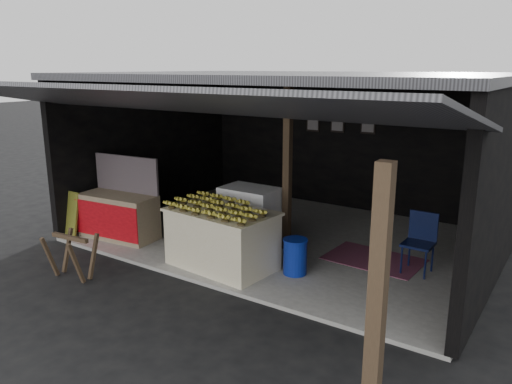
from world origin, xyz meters
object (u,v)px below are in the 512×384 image
Objects in this scene: banana_table at (222,239)px; plastic_chair at (421,237)px; white_crate at (250,218)px; neighbor_stall at (119,214)px; water_barrel at (295,257)px; sawhorse at (71,252)px.

plastic_chair is (2.61, 1.56, 0.09)m from banana_table.
plastic_chair is (2.76, 0.58, 0.01)m from white_crate.
neighbor_stall reaches higher than white_crate.
water_barrel is at bearing -25.37° from white_crate.
plastic_chair is (5.03, 1.51, 0.10)m from neighbor_stall.
neighbor_stall is (-2.27, -0.93, -0.08)m from white_crate.
banana_table is at bearing -6.95° from neighbor_stall.
neighbor_stall is at bearing -162.09° from plastic_chair.
neighbor_stall is 1.62× the size of plastic_chair.
white_crate is at bearing -166.90° from plastic_chair.
plastic_chair is (4.30, 3.08, 0.18)m from sawhorse.
white_crate reaches higher than sawhorse.
banana_table is 2.42m from neighbor_stall.
water_barrel is 1.94m from plastic_chair.
sawhorse is at bearing -143.24° from plastic_chair.
sawhorse is at bearing -133.19° from banana_table.
sawhorse is 0.76× the size of plastic_chair.
plastic_chair is at bearing 10.82° from neighbor_stall.
sawhorse is (-1.54, -2.49, -0.16)m from white_crate.
white_crate reaches higher than plastic_chair.
sawhorse is 1.35× the size of water_barrel.
sawhorse reaches higher than water_barrel.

